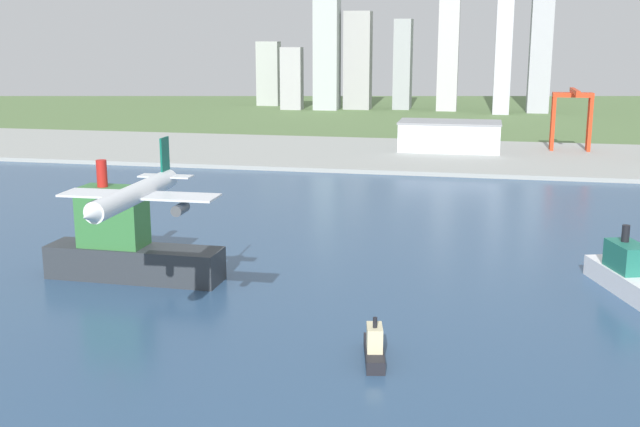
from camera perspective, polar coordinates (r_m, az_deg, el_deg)
ground_plane at (r=316.00m, az=2.26°, el=-0.88°), size 2400.00×2400.00×0.00m
water_bay at (r=259.02m, az=0.05°, el=-3.93°), size 840.00×360.00×0.15m
industrial_pier at (r=500.89m, az=5.88°, el=4.28°), size 840.00×140.00×2.50m
airplane_landing at (r=184.84m, az=-13.35°, el=1.30°), size 37.54×46.16×15.35m
ferry_boat at (r=249.70m, az=21.50°, el=-4.20°), size 21.65×41.22×19.65m
tugboat_small at (r=186.59m, az=3.96°, el=-9.69°), size 7.63×19.06×11.25m
container_barge at (r=251.76m, az=-13.86°, el=-2.32°), size 55.78×14.51×37.32m
port_crane_red at (r=528.12m, az=17.87°, el=7.43°), size 25.04×39.53×39.70m
warehouse_main at (r=512.97m, az=9.39°, el=5.59°), size 64.64×33.62×18.87m
distant_skyline at (r=816.26m, az=6.87°, el=11.86°), size 306.98×65.97×154.75m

